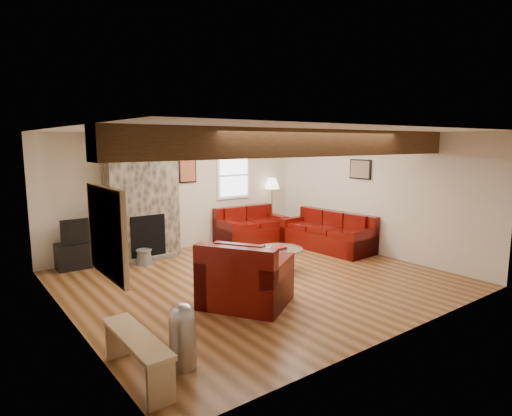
{
  "coord_description": "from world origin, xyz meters",
  "views": [
    {
      "loc": [
        -4.25,
        -5.63,
        2.32
      ],
      "look_at": [
        0.28,
        0.4,
        1.16
      ],
      "focal_mm": 30.0,
      "sensor_mm": 36.0,
      "label": 1
    }
  ],
  "objects_px": {
    "coffee_table": "(279,260)",
    "television": "(82,230)",
    "sofa_three": "(327,231)",
    "floor_lamp": "(272,187)",
    "armchair_red": "(246,272)",
    "tv_cabinet": "(84,254)",
    "loveseat": "(251,225)"
  },
  "relations": [
    {
      "from": "loveseat",
      "to": "armchair_red",
      "type": "relative_size",
      "value": 1.33
    },
    {
      "from": "armchair_red",
      "to": "sofa_three",
      "type": "bearing_deg",
      "value": -97.56
    },
    {
      "from": "armchair_red",
      "to": "television",
      "type": "distance_m",
      "value": 3.61
    },
    {
      "from": "television",
      "to": "floor_lamp",
      "type": "xyz_separation_m",
      "value": [
        4.55,
        0.02,
        0.52
      ]
    },
    {
      "from": "loveseat",
      "to": "television",
      "type": "xyz_separation_m",
      "value": [
        -3.67,
        0.3,
        0.3
      ]
    },
    {
      "from": "floor_lamp",
      "to": "loveseat",
      "type": "bearing_deg",
      "value": -160.13
    },
    {
      "from": "television",
      "to": "floor_lamp",
      "type": "relative_size",
      "value": 0.55
    },
    {
      "from": "armchair_red",
      "to": "tv_cabinet",
      "type": "bearing_deg",
      "value": -10.64
    },
    {
      "from": "coffee_table",
      "to": "floor_lamp",
      "type": "bearing_deg",
      "value": 53.51
    },
    {
      "from": "floor_lamp",
      "to": "television",
      "type": "bearing_deg",
      "value": -179.77
    },
    {
      "from": "floor_lamp",
      "to": "armchair_red",
      "type": "bearing_deg",
      "value": -133.62
    },
    {
      "from": "coffee_table",
      "to": "tv_cabinet",
      "type": "distance_m",
      "value": 3.66
    },
    {
      "from": "coffee_table",
      "to": "television",
      "type": "height_order",
      "value": "television"
    },
    {
      "from": "sofa_three",
      "to": "tv_cabinet",
      "type": "height_order",
      "value": "sofa_three"
    },
    {
      "from": "sofa_three",
      "to": "tv_cabinet",
      "type": "bearing_deg",
      "value": -114.88
    },
    {
      "from": "television",
      "to": "coffee_table",
      "type": "bearing_deg",
      "value": -41.1
    },
    {
      "from": "sofa_three",
      "to": "loveseat",
      "type": "bearing_deg",
      "value": -150.55
    },
    {
      "from": "loveseat",
      "to": "coffee_table",
      "type": "height_order",
      "value": "loveseat"
    },
    {
      "from": "coffee_table",
      "to": "sofa_three",
      "type": "bearing_deg",
      "value": 18.47
    },
    {
      "from": "television",
      "to": "floor_lamp",
      "type": "bearing_deg",
      "value": 0.23
    },
    {
      "from": "coffee_table",
      "to": "tv_cabinet",
      "type": "height_order",
      "value": "tv_cabinet"
    },
    {
      "from": "loveseat",
      "to": "coffee_table",
      "type": "distance_m",
      "value": 2.3
    },
    {
      "from": "loveseat",
      "to": "television",
      "type": "height_order",
      "value": "television"
    },
    {
      "from": "sofa_three",
      "to": "coffee_table",
      "type": "height_order",
      "value": "sofa_three"
    },
    {
      "from": "sofa_three",
      "to": "television",
      "type": "xyz_separation_m",
      "value": [
        -4.64,
        1.78,
        0.31
      ]
    },
    {
      "from": "coffee_table",
      "to": "television",
      "type": "distance_m",
      "value": 3.69
    },
    {
      "from": "television",
      "to": "floor_lamp",
      "type": "distance_m",
      "value": 4.58
    },
    {
      "from": "sofa_three",
      "to": "armchair_red",
      "type": "bearing_deg",
      "value": -68.63
    },
    {
      "from": "floor_lamp",
      "to": "tv_cabinet",
      "type": "bearing_deg",
      "value": -179.77
    },
    {
      "from": "armchair_red",
      "to": "coffee_table",
      "type": "distance_m",
      "value": 1.69
    },
    {
      "from": "armchair_red",
      "to": "television",
      "type": "xyz_separation_m",
      "value": [
        -1.36,
        3.33,
        0.24
      ]
    },
    {
      "from": "armchair_red",
      "to": "tv_cabinet",
      "type": "distance_m",
      "value": 3.6
    }
  ]
}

